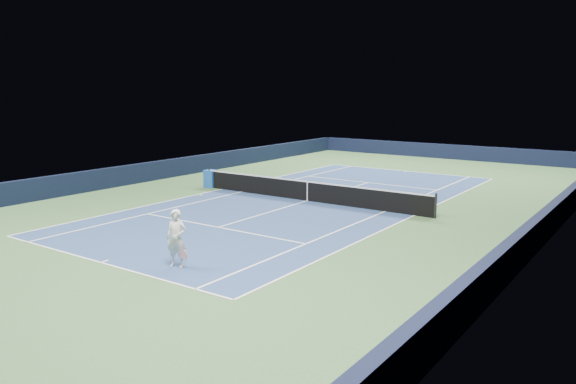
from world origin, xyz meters
The scene contains 19 objects.
ground centered at (0.00, 0.00, 0.00)m, with size 40.00×40.00×0.00m, color #385D32.
wall_far centered at (0.00, 19.82, 0.55)m, with size 22.00×0.35×1.10m, color black.
wall_right centered at (10.82, 0.00, 0.55)m, with size 0.35×40.00×1.10m, color black.
wall_left centered at (-10.82, 0.00, 0.55)m, with size 0.35×40.00×1.10m, color black.
court_surface centered at (0.00, 0.00, 0.00)m, with size 10.97×23.77×0.01m, color navy.
baseline_far centered at (0.00, 11.88, 0.01)m, with size 10.97×0.08×0.00m, color white.
baseline_near centered at (0.00, -11.88, 0.01)m, with size 10.97×0.08×0.00m, color white.
sideline_doubles_right centered at (5.49, 0.00, 0.01)m, with size 0.08×23.77×0.00m, color white.
sideline_doubles_left centered at (-5.49, 0.00, 0.01)m, with size 0.08×23.77×0.00m, color white.
sideline_singles_right centered at (4.12, 0.00, 0.01)m, with size 0.08×23.77×0.00m, color white.
sideline_singles_left centered at (-4.12, 0.00, 0.01)m, with size 0.08×23.77×0.00m, color white.
service_line_far centered at (0.00, 6.40, 0.01)m, with size 8.23×0.08×0.00m, color white.
service_line_near centered at (0.00, -6.40, 0.01)m, with size 8.23×0.08×0.00m, color white.
center_service_line centered at (0.00, 0.00, 0.01)m, with size 0.08×12.80×0.00m, color white.
center_mark_far centered at (0.00, 11.73, 0.01)m, with size 0.08×0.30×0.00m, color white.
center_mark_near centered at (0.00, -11.73, 0.01)m, with size 0.08×0.30×0.00m, color white.
tennis_net centered at (0.00, 0.00, 0.50)m, with size 12.90×0.10×1.07m.
sponsor_cube centered at (-6.40, 0.07, 0.48)m, with size 0.65×0.59×0.96m.
tennis_player centered at (2.29, -10.78, 0.90)m, with size 0.86×1.34×2.10m.
Camera 1 is at (14.52, -22.31, 5.42)m, focal length 35.00 mm.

